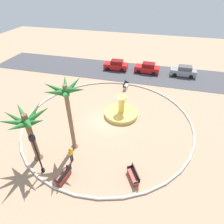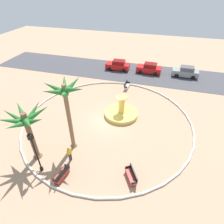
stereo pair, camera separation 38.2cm
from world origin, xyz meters
name	(u,v)px [view 2 (the right image)]	position (x,y,z in m)	size (l,w,h in m)	color
ground_plane	(108,121)	(0.00, 0.00, 0.00)	(80.00, 80.00, 0.00)	tan
plaza_curb	(108,120)	(0.00, 0.00, 0.10)	(18.54, 18.54, 0.20)	silver
street_asphalt	(131,72)	(0.00, 13.67, 0.01)	(48.00, 8.00, 0.03)	#424247
fountain	(121,113)	(1.18, 1.46, 0.34)	(3.86, 3.86, 2.49)	gold
palm_tree_near_fountain	(26,123)	(-4.60, -6.64, 3.90)	(3.89, 3.92, 5.09)	brown
palm_tree_by_curb	(65,98)	(-2.05, -4.57, 5.36)	(3.63, 3.45, 6.86)	brown
bench_east	(62,175)	(-1.39, -8.03, 0.35)	(0.77, 1.66, 1.00)	#B73D33
bench_west	(127,86)	(0.43, 7.93, 0.35)	(0.59, 1.63, 1.00)	beige
bench_north	(131,176)	(3.95, -6.61, 0.35)	(1.25, 1.63, 1.00)	#B73D33
lamppost	(35,150)	(-3.41, -7.83, 2.45)	(0.32, 0.32, 4.18)	black
person_cyclist_helmet	(69,153)	(-1.54, -6.20, 0.91)	(0.30, 0.50, 1.63)	#33333D
parked_car_leftmost	(118,65)	(-2.51, 14.11, 0.78)	(4.03, 1.98, 1.67)	red
parked_car_second	(149,69)	(2.81, 14.20, 0.78)	(4.08, 2.07, 1.67)	red
parked_car_third	(185,72)	(8.57, 14.45, 0.78)	(4.01, 1.93, 1.67)	gray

